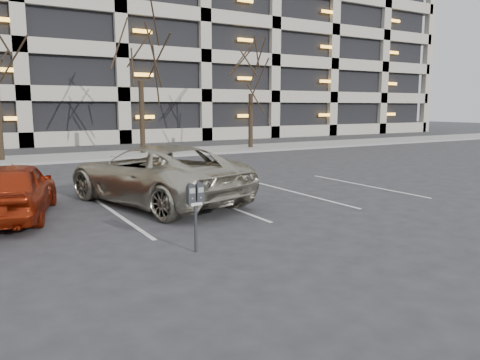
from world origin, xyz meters
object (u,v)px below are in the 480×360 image
at_px(tree_c, 139,34).
at_px(suv_silver, 155,174).
at_px(tree_d, 251,59).
at_px(car_red, 13,190).
at_px(parking_meter, 195,200).

relative_size(tree_c, suv_silver, 1.42).
bearing_deg(tree_d, car_red, -138.71).
relative_size(tree_d, parking_meter, 6.09).
height_order(tree_d, suv_silver, tree_d).
distance_m(parking_meter, car_red, 5.26).
distance_m(tree_c, parking_meter, 18.92).
height_order(parking_meter, suv_silver, suv_silver).
bearing_deg(parking_meter, tree_d, 53.79).
height_order(tree_d, car_red, tree_d).
xyz_separation_m(tree_d, parking_meter, (-12.02, -17.40, -4.54)).
distance_m(tree_d, parking_meter, 21.63).
height_order(tree_c, parking_meter, tree_c).
height_order(tree_c, car_red, tree_c).
relative_size(tree_c, parking_meter, 7.14).
bearing_deg(suv_silver, parking_meter, 62.94).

